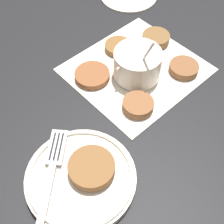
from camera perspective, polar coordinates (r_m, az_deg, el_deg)
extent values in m
plane|color=black|center=(0.72, 4.19, 9.83)|extent=(4.00, 4.00, 0.00)
cube|color=silver|center=(0.70, 4.38, 7.81)|extent=(0.28, 0.26, 0.00)
cylinder|color=silver|center=(0.66, 4.65, 8.71)|extent=(0.10, 0.10, 0.06)
cylinder|color=#B23D23|center=(0.67, 4.58, 8.00)|extent=(0.08, 0.08, 0.03)
cone|color=silver|center=(0.62, 1.53, 8.15)|extent=(0.02, 0.02, 0.02)
cylinder|color=silver|center=(0.62, 6.03, 10.01)|extent=(0.01, 0.05, 0.11)
cylinder|color=brown|center=(0.73, 1.15, 11.87)|extent=(0.06, 0.06, 0.01)
cylinder|color=brown|center=(0.67, -3.64, 6.74)|extent=(0.08, 0.08, 0.01)
cylinder|color=brown|center=(0.76, 8.01, 13.22)|extent=(0.06, 0.06, 0.02)
cylinder|color=brown|center=(0.70, 12.99, 7.89)|extent=(0.06, 0.06, 0.01)
cylinder|color=brown|center=(0.62, 4.79, 1.33)|extent=(0.06, 0.06, 0.02)
cylinder|color=silver|center=(0.54, -5.71, -11.99)|extent=(0.19, 0.19, 0.02)
torus|color=silver|center=(0.53, -5.80, -11.54)|extent=(0.18, 0.18, 0.01)
cylinder|color=brown|center=(0.52, -3.76, -10.10)|extent=(0.08, 0.08, 0.02)
cube|color=silver|center=(0.52, -12.02, -14.99)|extent=(0.09, 0.09, 0.00)
cube|color=silver|center=(0.56, -10.08, -6.31)|extent=(0.07, 0.07, 0.00)
cube|color=black|center=(0.55, -9.38, -6.26)|extent=(0.04, 0.04, 0.00)
cube|color=black|center=(0.55, -10.11, -6.19)|extent=(0.04, 0.04, 0.00)
cube|color=black|center=(0.56, -10.84, -6.12)|extent=(0.04, 0.04, 0.00)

